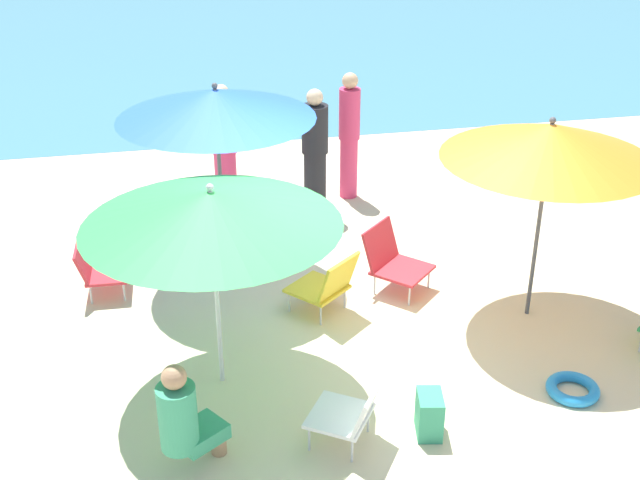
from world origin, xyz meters
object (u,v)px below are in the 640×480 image
at_px(person_c, 349,135).
at_px(swim_ring, 573,389).
at_px(beach_chair_a, 327,284).
at_px(person_a, 224,149).
at_px(person_b, 185,418).
at_px(umbrella_blue, 216,104).
at_px(beach_chair_d, 97,267).
at_px(umbrella_orange, 550,142).
at_px(beach_chair_e, 351,412).
at_px(beach_bag, 429,414).
at_px(beach_chair_b, 393,259).
at_px(umbrella_green, 211,208).
at_px(person_d, 315,152).

distance_m(person_c, swim_ring, 4.56).
height_order(beach_chair_a, person_a, person_a).
distance_m(person_b, person_c, 5.24).
relative_size(umbrella_blue, beach_chair_a, 2.73).
bearing_deg(beach_chair_d, umbrella_orange, -14.81).
relative_size(beach_chair_a, beach_chair_d, 1.37).
distance_m(umbrella_orange, beach_chair_e, 3.00).
bearing_deg(beach_bag, beach_chair_b, 81.38).
relative_size(umbrella_green, person_b, 2.11).
bearing_deg(person_a, swim_ring, 97.18).
xyz_separation_m(umbrella_green, beach_chair_b, (1.87, 1.24, -1.30)).
bearing_deg(umbrella_orange, person_b, -155.21).
height_order(umbrella_green, beach_chair_d, umbrella_green).
relative_size(beach_chair_a, swim_ring, 1.69).
distance_m(umbrella_blue, beach_bag, 3.64).
height_order(umbrella_orange, beach_chair_a, umbrella_orange).
relative_size(umbrella_blue, swim_ring, 4.63).
bearing_deg(person_c, beach_chair_a, 171.32).
xyz_separation_m(person_a, person_b, (-0.74, -4.56, -0.31)).
distance_m(beach_chair_b, beach_chair_d, 3.00).
xyz_separation_m(umbrella_green, swim_ring, (2.88, -0.78, -1.59)).
distance_m(umbrella_orange, swim_ring, 2.16).
relative_size(umbrella_blue, beach_bag, 5.81).
xyz_separation_m(person_a, swim_ring, (2.48, -4.27, -0.76)).
distance_m(umbrella_orange, umbrella_blue, 3.17).
distance_m(umbrella_orange, person_c, 3.44).
height_order(umbrella_blue, person_c, umbrella_blue).
distance_m(beach_chair_e, person_c, 4.79).
bearing_deg(swim_ring, beach_chair_b, 116.60).
bearing_deg(person_b, beach_bag, -32.54).
distance_m(person_b, swim_ring, 3.27).
bearing_deg(umbrella_blue, person_d, 46.26).
distance_m(umbrella_green, person_b, 1.60).
distance_m(beach_chair_d, person_d, 2.99).
height_order(person_a, person_c, person_c).
relative_size(umbrella_orange, person_d, 1.29).
distance_m(umbrella_blue, person_a, 1.89).
distance_m(beach_chair_e, person_b, 1.26).
bearing_deg(beach_chair_e, umbrella_orange, -111.57).
height_order(umbrella_orange, beach_chair_e, umbrella_orange).
relative_size(umbrella_orange, person_c, 1.24).
bearing_deg(beach_chair_b, person_c, 133.04).
xyz_separation_m(person_d, beach_bag, (0.07, -4.24, -0.61)).
bearing_deg(beach_chair_d, swim_ring, -30.39).
relative_size(person_a, person_d, 1.03).
bearing_deg(umbrella_green, umbrella_orange, 9.18).
distance_m(umbrella_orange, person_d, 3.32).
xyz_separation_m(umbrella_green, person_a, (0.40, 3.49, -0.83)).
bearing_deg(umbrella_green, swim_ring, -15.12).
bearing_deg(person_d, umbrella_blue, 74.60).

